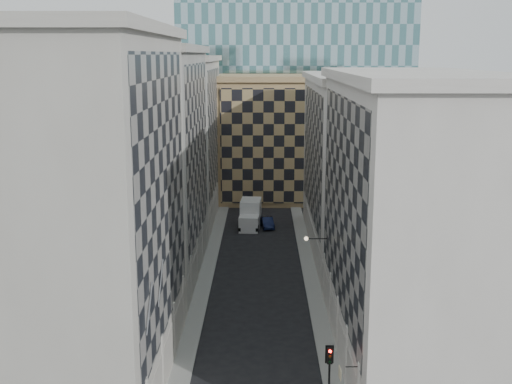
{
  "coord_description": "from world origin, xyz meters",
  "views": [
    {
      "loc": [
        0.38,
        -29.49,
        21.83
      ],
      "look_at": [
        -0.05,
        13.77,
        12.53
      ],
      "focal_mm": 45.0,
      "sensor_mm": 36.0,
      "label": 1
    }
  ],
  "objects": [
    {
      "name": "traffic_light",
      "position": [
        4.55,
        6.9,
        3.15
      ],
      "size": [
        0.53,
        0.44,
        4.18
      ],
      "rotation": [
        0.0,
        0.0,
        0.02
      ],
      "color": "black",
      "rests_on": "sidewalk_east"
    },
    {
      "name": "shop_sign",
      "position": [
        4.96,
        4.57,
        3.84
      ],
      "size": [
        1.14,
        0.69,
        0.77
      ],
      "rotation": [
        0.0,
        0.0,
        0.06
      ],
      "color": "black",
      "rests_on": "ground"
    },
    {
      "name": "bldg_right_b",
      "position": [
        10.89,
        42.0,
        9.85
      ],
      "size": [
        10.8,
        28.8,
        19.7
      ],
      "color": "beige",
      "rests_on": "ground"
    },
    {
      "name": "bldg_left_c",
      "position": [
        -10.88,
        55.0,
        10.83
      ],
      "size": [
        10.8,
        22.8,
        21.7
      ],
      "color": "#A8A297",
      "rests_on": "ground"
    },
    {
      "name": "bldg_right_a",
      "position": [
        10.88,
        15.0,
        10.32
      ],
      "size": [
        10.8,
        26.8,
        20.7
      ],
      "color": "beige",
      "rests_on": "ground"
    },
    {
      "name": "bracket_lamp",
      "position": [
        4.38,
        24.0,
        6.2
      ],
      "size": [
        1.98,
        0.36,
        0.36
      ],
      "color": "black",
      "rests_on": "ground"
    },
    {
      "name": "sidewalk_east",
      "position": [
        5.25,
        30.0,
        0.07
      ],
      "size": [
        1.5,
        100.0,
        0.15
      ],
      "primitive_type": "cube",
      "color": "gray",
      "rests_on": "ground"
    },
    {
      "name": "box_truck",
      "position": [
        -1.16,
        50.66,
        1.48
      ],
      "size": [
        2.9,
        6.34,
        3.4
      ],
      "rotation": [
        0.0,
        0.0,
        -0.06
      ],
      "color": "silver",
      "rests_on": "ground"
    },
    {
      "name": "bldg_left_a",
      "position": [
        -10.88,
        11.0,
        11.82
      ],
      "size": [
        10.8,
        22.8,
        23.7
      ],
      "color": "#A8A297",
      "rests_on": "ground"
    },
    {
      "name": "tan_block",
      "position": [
        2.0,
        67.9,
        9.44
      ],
      "size": [
        16.8,
        14.8,
        18.8
      ],
      "color": "#9D8053",
      "rests_on": "ground"
    },
    {
      "name": "sidewalk_west",
      "position": [
        -5.25,
        30.0,
        0.07
      ],
      "size": [
        1.5,
        100.0,
        0.15
      ],
      "primitive_type": "cube",
      "color": "gray",
      "rests_on": "ground"
    },
    {
      "name": "dark_car",
      "position": [
        1.05,
        50.25,
        0.67
      ],
      "size": [
        1.89,
        4.19,
        1.33
      ],
      "primitive_type": "imported",
      "rotation": [
        0.0,
        0.0,
        0.12
      ],
      "color": "#0E1635",
      "rests_on": "ground"
    },
    {
      "name": "bldg_left_b",
      "position": [
        -10.88,
        33.0,
        11.32
      ],
      "size": [
        10.8,
        22.8,
        22.7
      ],
      "color": "gray",
      "rests_on": "ground"
    },
    {
      "name": "church_tower",
      "position": [
        0.0,
        82.0,
        26.95
      ],
      "size": [
        7.2,
        7.2,
        51.5
      ],
      "color": "#2B2721",
      "rests_on": "ground"
    },
    {
      "name": "flagpoles_left",
      "position": [
        -5.9,
        6.0,
        8.0
      ],
      "size": [
        0.1,
        6.33,
        2.33
      ],
      "color": "gray",
      "rests_on": "ground"
    }
  ]
}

